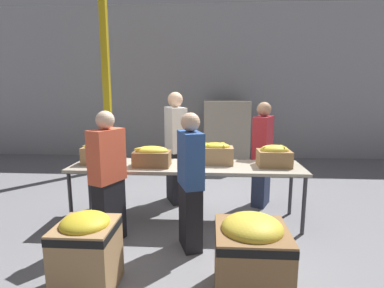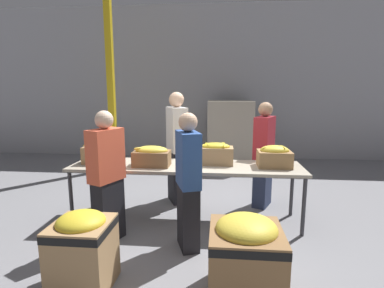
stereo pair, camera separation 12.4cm
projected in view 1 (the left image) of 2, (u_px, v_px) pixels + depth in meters
The scene contains 15 objects.
ground_plane at pixel (186, 220), 4.22m from camera, with size 30.00×30.00×0.00m, color gray.
wall_back at pixel (199, 83), 7.98m from camera, with size 16.00×0.08×4.00m.
sorting_table at pixel (186, 169), 4.08m from camera, with size 3.13×0.75×0.80m.
banana_box_0 at pixel (101, 153), 4.13m from camera, with size 0.49×0.28×0.31m.
banana_box_1 at pixel (152, 156), 3.99m from camera, with size 0.48×0.30×0.27m.
banana_box_2 at pixel (215, 153), 4.11m from camera, with size 0.48×0.32×0.30m.
banana_box_3 at pixel (274, 156), 3.99m from camera, with size 0.43×0.33×0.29m.
volunteer_0 at pixel (176, 149), 4.80m from camera, with size 0.41×0.53×1.78m.
volunteer_1 at pixel (108, 179), 3.50m from camera, with size 0.37×0.47×1.58m.
volunteer_2 at pixel (262, 155), 4.66m from camera, with size 0.38×0.49×1.63m.
volunteer_3 at pixel (190, 183), 3.36m from camera, with size 0.33×0.47×1.57m.
donation_bin_0 at pixel (87, 250), 2.69m from camera, with size 0.51×0.51×0.73m.
donation_bin_1 at pixel (251, 254), 2.60m from camera, with size 0.63×0.63×0.75m.
support_pillar at pixel (106, 82), 6.61m from camera, with size 0.14×0.14×4.00m.
pallet_stack_0 at pixel (226, 134), 7.29m from camera, with size 1.15×1.15×1.57m.
Camera 1 is at (0.33, -3.95, 1.79)m, focal length 28.00 mm.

